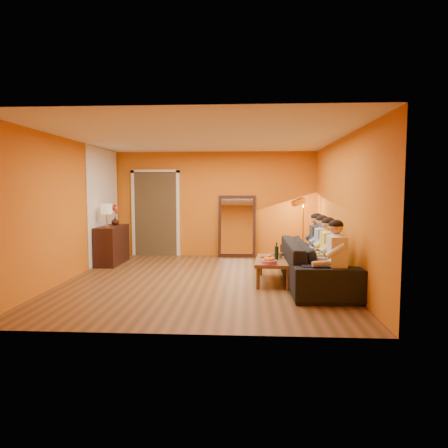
# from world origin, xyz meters

# --- Properties ---
(room_shell) EXTENTS (5.00, 5.50, 2.60)m
(room_shell) POSITION_xyz_m (0.00, 0.37, 1.30)
(room_shell) COLOR brown
(room_shell) RESTS_ON ground
(white_accent) EXTENTS (0.02, 1.90, 2.58)m
(white_accent) POSITION_xyz_m (-2.48, 1.75, 1.30)
(white_accent) COLOR white
(white_accent) RESTS_ON wall_left
(doorway_recess) EXTENTS (1.06, 0.30, 2.10)m
(doorway_recess) POSITION_xyz_m (-1.50, 2.83, 1.05)
(doorway_recess) COLOR #3F2D19
(doorway_recess) RESTS_ON floor
(door_jamb_left) EXTENTS (0.08, 0.06, 2.20)m
(door_jamb_left) POSITION_xyz_m (-2.07, 2.71, 1.05)
(door_jamb_left) COLOR white
(door_jamb_left) RESTS_ON wall_back
(door_jamb_right) EXTENTS (0.08, 0.06, 2.20)m
(door_jamb_right) POSITION_xyz_m (-0.93, 2.71, 1.05)
(door_jamb_right) COLOR white
(door_jamb_right) RESTS_ON wall_back
(door_header) EXTENTS (1.22, 0.06, 0.08)m
(door_header) POSITION_xyz_m (-1.50, 2.71, 2.12)
(door_header) COLOR white
(door_header) RESTS_ON wall_back
(mirror_frame) EXTENTS (0.92, 0.27, 1.51)m
(mirror_frame) POSITION_xyz_m (0.55, 2.63, 0.76)
(mirror_frame) COLOR black
(mirror_frame) RESTS_ON floor
(mirror_glass) EXTENTS (0.78, 0.21, 1.35)m
(mirror_glass) POSITION_xyz_m (0.55, 2.59, 0.76)
(mirror_glass) COLOR white
(mirror_glass) RESTS_ON mirror_frame
(sideboard) EXTENTS (0.44, 1.18, 0.85)m
(sideboard) POSITION_xyz_m (-2.24, 1.55, 0.42)
(sideboard) COLOR black
(sideboard) RESTS_ON floor
(table_lamp) EXTENTS (0.24, 0.24, 0.51)m
(table_lamp) POSITION_xyz_m (-2.24, 1.25, 1.10)
(table_lamp) COLOR beige
(table_lamp) RESTS_ON sideboard
(sofa) EXTENTS (2.63, 1.03, 0.77)m
(sofa) POSITION_xyz_m (2.00, -0.25, 0.38)
(sofa) COLOR black
(sofa) RESTS_ON floor
(coffee_table) EXTENTS (0.71, 1.26, 0.42)m
(coffee_table) POSITION_xyz_m (1.27, -0.07, 0.21)
(coffee_table) COLOR brown
(coffee_table) RESTS_ON floor
(floor_lamp) EXTENTS (0.37, 0.33, 1.44)m
(floor_lamp) POSITION_xyz_m (2.10, 2.10, 0.72)
(floor_lamp) COLOR gold
(floor_lamp) RESTS_ON floor
(dog) EXTENTS (0.48, 0.59, 0.60)m
(dog) POSITION_xyz_m (2.10, 0.20, 0.30)
(dog) COLOR #A86A4C
(dog) RESTS_ON floor
(person_far_left) EXTENTS (0.70, 0.44, 1.22)m
(person_far_left) POSITION_xyz_m (2.13, -1.25, 0.61)
(person_far_left) COLOR silver
(person_far_left) RESTS_ON sofa
(person_mid_left) EXTENTS (0.70, 0.44, 1.22)m
(person_mid_left) POSITION_xyz_m (2.13, -0.70, 0.61)
(person_mid_left) COLOR #F2E350
(person_mid_left) RESTS_ON sofa
(person_mid_right) EXTENTS (0.70, 0.44, 1.22)m
(person_mid_right) POSITION_xyz_m (2.13, -0.15, 0.61)
(person_mid_right) COLOR #849FCD
(person_mid_right) RESTS_ON sofa
(person_far_right) EXTENTS (0.70, 0.44, 1.22)m
(person_far_right) POSITION_xyz_m (2.13, 0.40, 0.61)
(person_far_right) COLOR #2D2D31
(person_far_right) RESTS_ON sofa
(fruit_bowl) EXTENTS (0.26, 0.26, 0.16)m
(fruit_bowl) POSITION_xyz_m (1.17, -0.52, 0.50)
(fruit_bowl) COLOR #D64B73
(fruit_bowl) RESTS_ON coffee_table
(wine_bottle) EXTENTS (0.07, 0.07, 0.31)m
(wine_bottle) POSITION_xyz_m (1.32, -0.12, 0.58)
(wine_bottle) COLOR black
(wine_bottle) RESTS_ON coffee_table
(tumbler) EXTENTS (0.11, 0.11, 0.10)m
(tumbler) POSITION_xyz_m (1.39, 0.05, 0.47)
(tumbler) COLOR #B27F3F
(tumbler) RESTS_ON coffee_table
(laptop) EXTENTS (0.40, 0.36, 0.03)m
(laptop) POSITION_xyz_m (1.45, 0.28, 0.43)
(laptop) COLOR black
(laptop) RESTS_ON coffee_table
(book_lower) EXTENTS (0.19, 0.24, 0.02)m
(book_lower) POSITION_xyz_m (1.09, -0.27, 0.43)
(book_lower) COLOR black
(book_lower) RESTS_ON coffee_table
(book_mid) EXTENTS (0.18, 0.24, 0.02)m
(book_mid) POSITION_xyz_m (1.10, -0.26, 0.45)
(book_mid) COLOR #B52914
(book_mid) RESTS_ON book_lower
(book_upper) EXTENTS (0.25, 0.28, 0.02)m
(book_upper) POSITION_xyz_m (1.09, -0.28, 0.47)
(book_upper) COLOR black
(book_upper) RESTS_ON book_mid
(vase) EXTENTS (0.18, 0.18, 0.18)m
(vase) POSITION_xyz_m (-2.24, 1.80, 0.94)
(vase) COLOR black
(vase) RESTS_ON sideboard
(flowers) EXTENTS (0.17, 0.17, 0.48)m
(flowers) POSITION_xyz_m (-2.24, 1.80, 1.21)
(flowers) COLOR #B52914
(flowers) RESTS_ON vase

